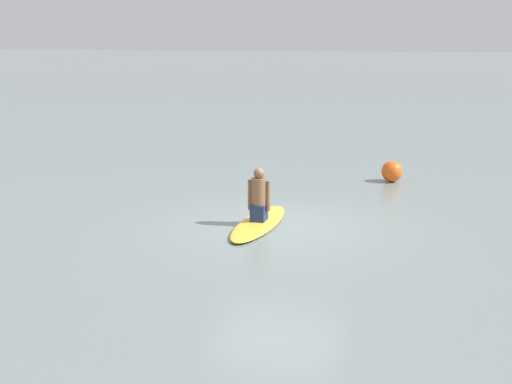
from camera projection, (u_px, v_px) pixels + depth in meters
The scene contains 4 objects.
ground_plane at pixel (278, 226), 13.05m from camera, with size 400.00×400.00×0.00m, color slate.
surfboard at pixel (259, 223), 13.10m from camera, with size 2.85×0.73×0.10m, color gold.
person_paddler at pixel (259, 197), 12.99m from camera, with size 0.46×0.36×1.05m.
buoy_marker at pixel (392, 171), 17.06m from camera, with size 0.54×0.54×0.54m, color #E55919.
Camera 1 is at (3.90, -11.96, 3.55)m, focal length 47.00 mm.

